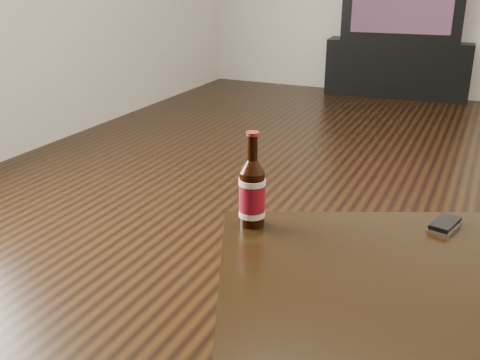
% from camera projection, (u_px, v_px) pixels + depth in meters
% --- Properties ---
extents(tv_stand, '(1.14, 0.64, 0.44)m').
position_uv_depth(tv_stand, '(399.00, 66.00, 4.56)').
color(tv_stand, black).
rests_on(tv_stand, floor).
extents(beer_bottle, '(0.08, 0.08, 0.22)m').
position_uv_depth(beer_bottle, '(252.00, 193.00, 1.26)').
color(beer_bottle, black).
rests_on(beer_bottle, coffee_table).
extents(phone, '(0.07, 0.10, 0.02)m').
position_uv_depth(phone, '(445.00, 225.00, 1.27)').
color(phone, '#B0B0B2').
rests_on(phone, coffee_table).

